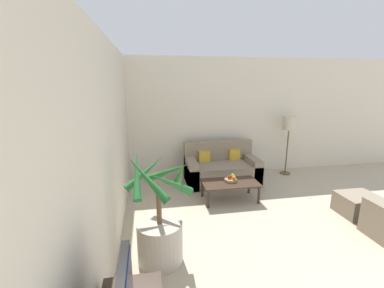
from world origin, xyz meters
TOP-DOWN VIEW (x-y plane):
  - wall_back at (0.00, 6.21)m, footprint 8.07×0.06m
  - wall_left at (-3.26, 3.09)m, footprint 0.06×7.78m
  - potted_palm at (-2.70, 3.27)m, footprint 0.85×0.85m
  - sofa_loveseat at (-1.23, 5.63)m, footprint 1.56×0.83m
  - floor_lamp at (0.43, 5.85)m, footprint 0.30×0.30m
  - coffee_table at (-1.33, 4.73)m, footprint 1.04×0.55m
  - fruit_bowl at (-1.31, 4.77)m, footprint 0.23×0.23m
  - apple_red at (-1.33, 4.78)m, footprint 0.07×0.07m
  - apple_green at (-1.25, 4.81)m, footprint 0.08×0.08m
  - orange_fruit at (-1.26, 4.73)m, footprint 0.08×0.08m
  - ottoman at (0.62, 3.86)m, footprint 0.61×0.52m

SIDE VIEW (x-z plane):
  - ottoman at x=0.62m, z-range 0.00..0.34m
  - sofa_loveseat at x=-1.23m, z-range -0.14..0.72m
  - coffee_table at x=-1.33m, z-range 0.13..0.49m
  - fruit_bowl at x=-1.31m, z-range 0.36..0.40m
  - potted_palm at x=-2.70m, z-range -0.28..1.14m
  - apple_red at x=-1.33m, z-range 0.40..0.47m
  - orange_fruit at x=-1.26m, z-range 0.40..0.48m
  - apple_green at x=-1.25m, z-range 0.40..0.49m
  - floor_lamp at x=0.43m, z-range 0.46..1.86m
  - wall_back at x=0.00m, z-range 0.00..2.70m
  - wall_left at x=-3.26m, z-range 0.00..2.70m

